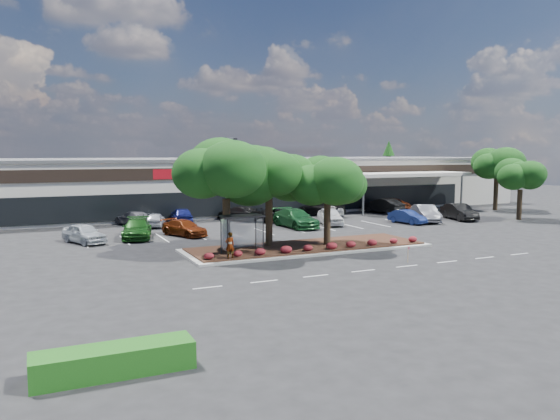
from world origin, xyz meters
name	(u,v)px	position (x,y,z in m)	size (l,w,h in m)	color
ground	(360,256)	(0.00, 0.00, 0.00)	(160.00, 160.00, 0.00)	black
retail_store	(210,183)	(0.06, 33.91, 3.15)	(80.40, 25.20, 6.25)	beige
landscape_island	(307,247)	(-2.00, 4.00, 0.12)	(18.00, 6.00, 0.26)	#A6A6A0
lane_markings	(292,235)	(-0.14, 10.42, 0.01)	(33.12, 20.06, 0.01)	silver
shrub_row	(321,246)	(-2.00, 1.90, 0.51)	(17.00, 0.80, 0.50)	maroon
bus_shelter	(241,223)	(-7.50, 2.95, 2.31)	(2.75, 1.55, 2.59)	black
island_tree_west	(226,193)	(-8.00, 4.50, 4.21)	(7.20, 7.20, 7.89)	#0E3910
island_tree_mid	(269,195)	(-4.50, 5.20, 3.92)	(6.60, 6.60, 7.32)	#0E3910
island_tree_east	(327,200)	(-0.50, 3.70, 3.51)	(5.80, 5.80, 6.50)	#0E3910
hedge_south_west	(114,361)	(-18.00, -13.50, 0.45)	(5.00, 1.30, 0.90)	#1C4C16
tree_east_near	(520,189)	(26.00, 10.00, 3.25)	(5.60, 5.60, 6.51)	#0E3910
tree_east_far	(496,179)	(31.00, 18.00, 3.81)	(6.40, 6.40, 7.62)	#0E3910
conifer_north_east	(388,167)	(34.00, 44.00, 4.50)	(3.96, 3.96, 9.00)	#0E3910
person_waiting	(230,245)	(-8.75, 1.70, 1.11)	(0.62, 0.41, 1.69)	#594C47
light_pole	(228,180)	(0.38, 27.98, 3.83)	(1.43, 0.62, 8.72)	#A6A6A0
survey_stake	(408,252)	(1.60, -3.08, 0.66)	(0.07, 0.14, 1.02)	tan
car_0	(84,233)	(-16.56, 13.37, 0.76)	(1.79, 4.46, 1.52)	#B6BDC3
car_1	(137,229)	(-12.39, 14.12, 0.79)	(2.21, 5.43, 1.58)	#164913
car_2	(184,228)	(-8.55, 13.72, 0.67)	(1.88, 4.61, 1.34)	#64240B
car_4	(296,218)	(2.25, 14.46, 0.86)	(2.40, 5.90, 1.71)	#164921
car_5	(330,216)	(6.14, 14.79, 0.82)	(1.95, 4.84, 1.65)	white
car_6	(407,217)	(13.48, 12.33, 0.67)	(1.42, 4.07, 1.34)	navy
car_7	(426,213)	(15.99, 12.68, 0.86)	(1.81, 5.20, 1.71)	#57585F
car_8	(459,212)	(20.27, 12.53, 0.83)	(1.76, 5.06, 1.67)	black
car_9	(155,220)	(-9.60, 20.38, 0.68)	(1.60, 3.97, 1.35)	#A7A9B1
car_10	(134,218)	(-11.26, 22.40, 0.68)	(1.90, 4.67, 1.35)	slate
car_11	(182,215)	(-6.71, 21.80, 0.79)	(1.86, 4.63, 1.58)	navy
car_12	(239,213)	(-0.78, 21.59, 0.75)	(2.10, 5.17, 1.50)	black
car_13	(274,214)	(2.43, 19.93, 0.73)	(2.42, 5.25, 1.46)	black
car_14	(321,208)	(9.00, 21.79, 0.83)	(2.33, 5.73, 1.66)	black
car_15	(331,210)	(9.97, 21.16, 0.68)	(2.25, 4.87, 1.35)	silver
car_16	(388,205)	(18.15, 22.01, 0.83)	(2.74, 5.95, 1.65)	maroon
car_17	(383,206)	(16.66, 20.95, 0.85)	(1.81, 5.19, 1.71)	black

